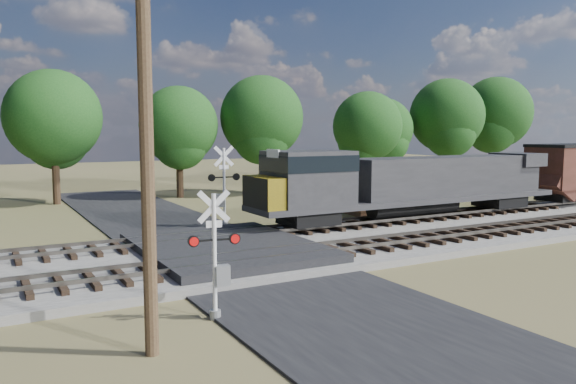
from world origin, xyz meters
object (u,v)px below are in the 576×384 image
crossing_signal_near (217,266)px  utility_pole (146,130)px  crossing_signal_far (223,194)px  equipment_shed (371,193)px

crossing_signal_near → utility_pole: bearing=-136.2°
crossing_signal_far → crossing_signal_near: bearing=69.6°
crossing_signal_far → utility_pole: size_ratio=0.45×
crossing_signal_near → crossing_signal_far: bearing=76.0°
crossing_signal_near → crossing_signal_far: (6.06, 14.21, 0.35)m
crossing_signal_near → utility_pole: size_ratio=0.37×
utility_pole → equipment_shed: utility_pole is taller
crossing_signal_near → utility_pole: utility_pole is taller
crossing_signal_far → utility_pole: 18.31m
utility_pole → equipment_shed: bearing=50.3°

